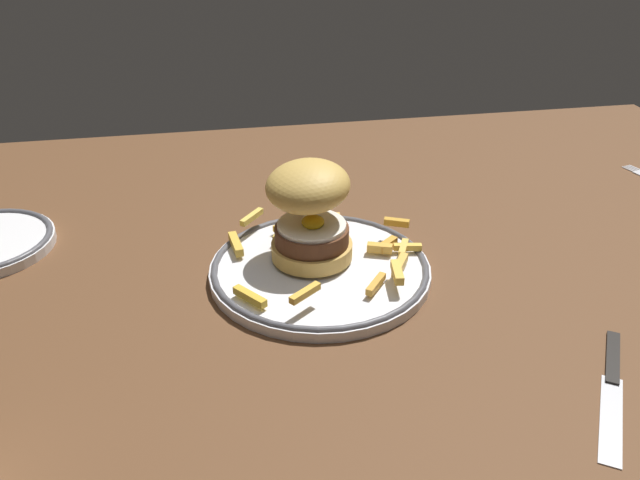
% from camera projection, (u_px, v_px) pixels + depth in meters
% --- Properties ---
extents(ground_plane, '(1.43, 0.97, 0.04)m').
position_uv_depth(ground_plane, '(332.00, 274.00, 0.78)').
color(ground_plane, brown).
extents(dinner_plate, '(0.25, 0.25, 0.02)m').
position_uv_depth(dinner_plate, '(320.00, 269.00, 0.74)').
color(dinner_plate, silver).
rests_on(dinner_plate, ground_plane).
extents(burger, '(0.14, 0.14, 0.11)m').
position_uv_depth(burger, '(309.00, 208.00, 0.73)').
color(burger, gold).
rests_on(burger, dinner_plate).
extents(fries_pile, '(0.23, 0.21, 0.02)m').
position_uv_depth(fries_pile, '(329.00, 246.00, 0.75)').
color(fries_pile, gold).
rests_on(fries_pile, dinner_plate).
extents(knife, '(0.11, 0.16, 0.01)m').
position_uv_depth(knife, '(612.00, 380.00, 0.58)').
color(knife, black).
rests_on(knife, ground_plane).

